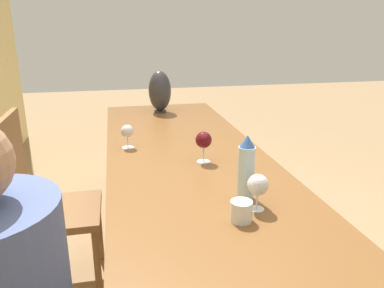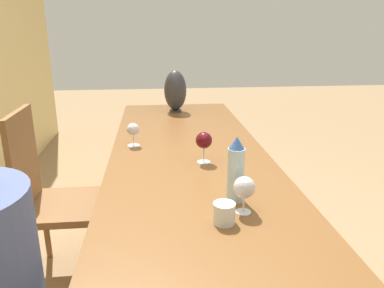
# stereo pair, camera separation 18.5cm
# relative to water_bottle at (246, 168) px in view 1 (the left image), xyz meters

# --- Properties ---
(dining_table) EXTENTS (3.03, 0.85, 0.77)m
(dining_table) POSITION_rel_water_bottle_xyz_m (0.35, 0.13, -0.20)
(dining_table) COLOR brown
(dining_table) RESTS_ON ground_plane
(water_bottle) EXTENTS (0.07, 0.07, 0.26)m
(water_bottle) POSITION_rel_water_bottle_xyz_m (0.00, 0.00, 0.00)
(water_bottle) COLOR #ADCCD6
(water_bottle) RESTS_ON dining_table
(water_tumbler) EXTENTS (0.08, 0.08, 0.08)m
(water_tumbler) POSITION_rel_water_bottle_xyz_m (-0.17, 0.08, -0.09)
(water_tumbler) COLOR silver
(water_tumbler) RESTS_ON dining_table
(vase) EXTENTS (0.17, 0.17, 0.33)m
(vase) POSITION_rel_water_bottle_xyz_m (1.59, 0.14, 0.04)
(vase) COLOR #2D2D33
(vase) RESTS_ON dining_table
(wine_glass_0) EXTENTS (0.08, 0.08, 0.14)m
(wine_glass_0) POSITION_rel_water_bottle_xyz_m (-0.10, -0.01, -0.03)
(wine_glass_0) COLOR silver
(wine_glass_0) RESTS_ON dining_table
(wine_glass_2) EXTENTS (0.08, 0.08, 0.16)m
(wine_glass_2) POSITION_rel_water_bottle_xyz_m (0.44, 0.07, -0.01)
(wine_glass_2) COLOR silver
(wine_glass_2) RESTS_ON dining_table
(wine_glass_3) EXTENTS (0.07, 0.07, 0.13)m
(wine_glass_3) POSITION_rel_water_bottle_xyz_m (0.75, 0.43, -0.03)
(wine_glass_3) COLOR silver
(wine_glass_3) RESTS_ON dining_table
(chair_far) EXTENTS (0.44, 0.44, 1.01)m
(chair_far) POSITION_rel_water_bottle_xyz_m (0.66, 0.90, -0.37)
(chair_far) COLOR brown
(chair_far) RESTS_ON ground_plane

